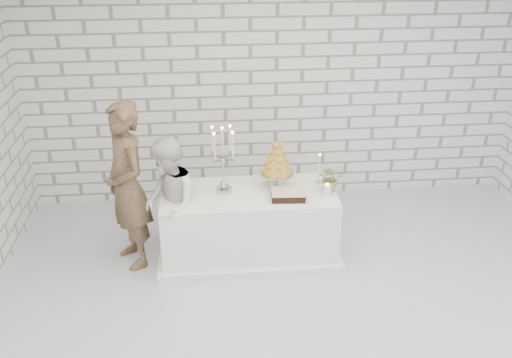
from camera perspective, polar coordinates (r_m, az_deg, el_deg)
name	(u,v)px	position (r m, az deg, el deg)	size (l,w,h in m)	color
ground	(308,319)	(5.25, 5.37, -14.20)	(6.00, 5.00, 0.01)	silver
wall_back	(276,83)	(6.75, 2.10, 9.86)	(6.00, 0.01, 3.00)	white
cake_table	(249,224)	(5.89, -0.76, -4.63)	(1.80, 0.80, 0.75)	white
groom	(127,187)	(5.68, -13.13, -0.76)	(0.64, 0.42, 1.77)	#38291D
bride	(169,205)	(5.65, -8.92, -2.64)	(0.68, 0.53, 1.41)	white
candelabra	(223,160)	(5.57, -3.43, 1.96)	(0.29, 0.29, 0.72)	#A6A6B1
croquembouche	(277,164)	(5.71, 2.17, 1.59)	(0.35, 0.35, 0.54)	olive
chocolate_cake	(288,195)	(5.59, 3.32, -1.62)	(0.34, 0.24, 0.08)	black
pillar_candle	(327,190)	(5.67, 7.33, -1.14)	(0.08, 0.08, 0.12)	white
extra_taper	(319,169)	(5.88, 6.52, 1.00)	(0.06, 0.06, 0.32)	beige
flowers	(331,178)	(5.74, 7.72, 0.10)	(0.26, 0.22, 0.29)	olive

